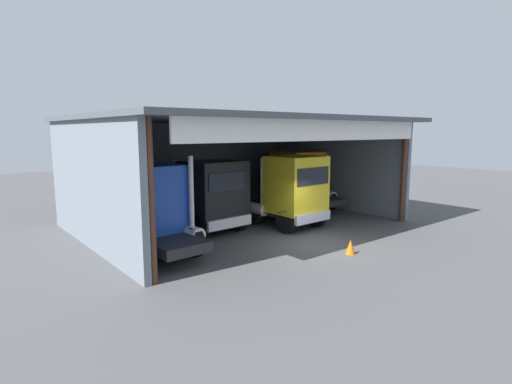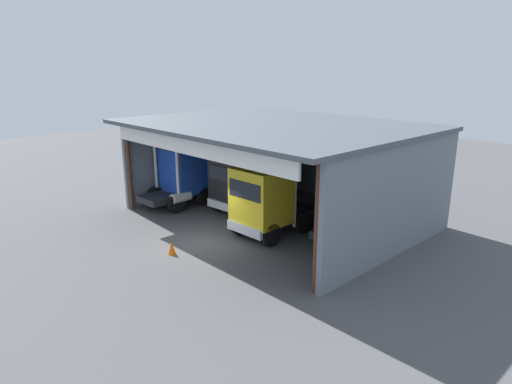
{
  "view_description": "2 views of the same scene",
  "coord_description": "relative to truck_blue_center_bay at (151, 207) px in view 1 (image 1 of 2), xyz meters",
  "views": [
    {
      "loc": [
        -11.78,
        -10.92,
        4.6
      ],
      "look_at": [
        0.0,
        3.62,
        1.76
      ],
      "focal_mm": 28.3,
      "sensor_mm": 36.0,
      "label": 1
    },
    {
      "loc": [
        16.08,
        -11.62,
        8.07
      ],
      "look_at": [
        0.0,
        3.62,
        1.76
      ],
      "focal_mm": 31.38,
      "sensor_mm": 36.0,
      "label": 2
    }
  ],
  "objects": [
    {
      "name": "ground_plane",
      "position": [
        5.57,
        -2.96,
        -1.81
      ],
      "size": [
        80.0,
        80.0,
        0.0
      ],
      "primitive_type": "plane",
      "color": "#4C4C4F",
      "rests_on": "ground"
    },
    {
      "name": "truck_orange_yard_outside",
      "position": [
        10.77,
        2.9,
        0.0
      ],
      "size": [
        2.64,
        4.61,
        3.4
      ],
      "rotation": [
        0.0,
        0.0,
        -0.06
      ],
      "color": "orange",
      "rests_on": "ground"
    },
    {
      "name": "workshop_shed",
      "position": [
        5.57,
        3.03,
        1.87
      ],
      "size": [
        14.73,
        11.33,
        5.23
      ],
      "color": "slate",
      "rests_on": "ground"
    },
    {
      "name": "oil_drum",
      "position": [
        6.45,
        6.58,
        -1.34
      ],
      "size": [
        0.58,
        0.58,
        0.94
      ],
      "primitive_type": "cylinder",
      "color": "#197233",
      "rests_on": "ground"
    },
    {
      "name": "truck_black_left_bay",
      "position": [
        3.49,
        1.58,
        -0.09
      ],
      "size": [
        2.84,
        5.36,
        3.32
      ],
      "rotation": [
        0.0,
        0.0,
        3.2
      ],
      "color": "black",
      "rests_on": "ground"
    },
    {
      "name": "tool_cart",
      "position": [
        0.93,
        6.55,
        -1.31
      ],
      "size": [
        0.9,
        0.6,
        1.0
      ],
      "primitive_type": "cube",
      "color": "red",
      "rests_on": "ground"
    },
    {
      "name": "truck_yellow_right_bay",
      "position": [
        7.07,
        -0.13,
        -0.03
      ],
      "size": [
        2.59,
        4.85,
        3.44
      ],
      "rotation": [
        0.0,
        0.0,
        3.16
      ],
      "color": "yellow",
      "rests_on": "ground"
    },
    {
      "name": "traffic_cone",
      "position": [
        5.81,
        -4.71,
        -1.53
      ],
      "size": [
        0.36,
        0.36,
        0.56
      ],
      "primitive_type": "cone",
      "color": "orange",
      "rests_on": "ground"
    },
    {
      "name": "truck_blue_center_bay",
      "position": [
        0.0,
        0.0,
        0.0
      ],
      "size": [
        2.68,
        4.39,
        3.71
      ],
      "rotation": [
        0.0,
        0.0,
        0.05
      ],
      "color": "#1E47B7",
      "rests_on": "ground"
    }
  ]
}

